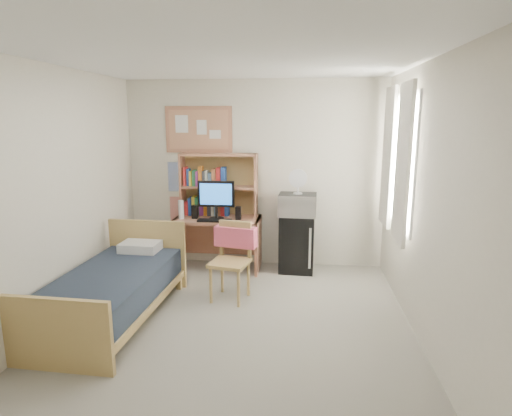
# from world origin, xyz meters

# --- Properties ---
(floor) EXTENTS (3.60, 4.20, 0.02)m
(floor) POSITION_xyz_m (0.00, 0.00, -0.01)
(floor) COLOR gray
(floor) RESTS_ON ground
(ceiling) EXTENTS (3.60, 4.20, 0.02)m
(ceiling) POSITION_xyz_m (0.00, 0.00, 2.60)
(ceiling) COLOR white
(ceiling) RESTS_ON wall_back
(wall_back) EXTENTS (3.60, 0.04, 2.60)m
(wall_back) POSITION_xyz_m (0.00, 2.10, 1.30)
(wall_back) COLOR silver
(wall_back) RESTS_ON floor
(wall_front) EXTENTS (3.60, 0.04, 2.60)m
(wall_front) POSITION_xyz_m (0.00, -2.10, 1.30)
(wall_front) COLOR silver
(wall_front) RESTS_ON floor
(wall_left) EXTENTS (0.04, 4.20, 2.60)m
(wall_left) POSITION_xyz_m (-1.80, 0.00, 1.30)
(wall_left) COLOR silver
(wall_left) RESTS_ON floor
(wall_right) EXTENTS (0.04, 4.20, 2.60)m
(wall_right) POSITION_xyz_m (1.80, 0.00, 1.30)
(wall_right) COLOR silver
(wall_right) RESTS_ON floor
(window_unit) EXTENTS (0.10, 1.40, 1.70)m
(window_unit) POSITION_xyz_m (1.75, 1.20, 1.60)
(window_unit) COLOR white
(window_unit) RESTS_ON wall_right
(curtain_left) EXTENTS (0.04, 0.55, 1.70)m
(curtain_left) POSITION_xyz_m (1.72, 0.80, 1.60)
(curtain_left) COLOR white
(curtain_left) RESTS_ON wall_right
(curtain_right) EXTENTS (0.04, 0.55, 1.70)m
(curtain_right) POSITION_xyz_m (1.72, 1.60, 1.60)
(curtain_right) COLOR white
(curtain_right) RESTS_ON wall_right
(bulletin_board) EXTENTS (0.94, 0.03, 0.64)m
(bulletin_board) POSITION_xyz_m (-0.78, 2.08, 1.92)
(bulletin_board) COLOR tan
(bulletin_board) RESTS_ON wall_back
(poster_wave) EXTENTS (0.30, 0.01, 0.42)m
(poster_wave) POSITION_xyz_m (-1.10, 2.09, 1.25)
(poster_wave) COLOR #294BA5
(poster_wave) RESTS_ON wall_back
(poster_japan) EXTENTS (0.28, 0.01, 0.36)m
(poster_japan) POSITION_xyz_m (-1.10, 2.09, 0.78)
(poster_japan) COLOR red
(poster_japan) RESTS_ON wall_back
(desk) EXTENTS (1.17, 0.59, 0.73)m
(desk) POSITION_xyz_m (-0.48, 1.79, 0.37)
(desk) COLOR #B07455
(desk) RESTS_ON floor
(desk_chair) EXTENTS (0.54, 0.54, 0.91)m
(desk_chair) POSITION_xyz_m (-0.14, 0.77, 0.45)
(desk_chair) COLOR tan
(desk_chair) RESTS_ON floor
(mini_fridge) EXTENTS (0.49, 0.49, 0.79)m
(mini_fridge) POSITION_xyz_m (0.62, 1.84, 0.40)
(mini_fridge) COLOR black
(mini_fridge) RESTS_ON floor
(bed) EXTENTS (1.02, 1.91, 0.51)m
(bed) POSITION_xyz_m (-1.28, 0.14, 0.26)
(bed) COLOR #1C2533
(bed) RESTS_ON floor
(hutch) EXTENTS (1.07, 0.27, 0.87)m
(hutch) POSITION_xyz_m (-0.48, 1.94, 1.17)
(hutch) COLOR #B07455
(hutch) RESTS_ON desk
(monitor) EXTENTS (0.50, 0.04, 0.53)m
(monitor) POSITION_xyz_m (-0.48, 1.73, 0.99)
(monitor) COLOR black
(monitor) RESTS_ON desk
(keyboard) EXTENTS (0.45, 0.14, 0.02)m
(keyboard) POSITION_xyz_m (-0.48, 1.59, 0.74)
(keyboard) COLOR black
(keyboard) RESTS_ON desk
(speaker_left) EXTENTS (0.08, 0.08, 0.18)m
(speaker_left) POSITION_xyz_m (-0.78, 1.73, 0.82)
(speaker_left) COLOR black
(speaker_left) RESTS_ON desk
(speaker_right) EXTENTS (0.07, 0.07, 0.18)m
(speaker_right) POSITION_xyz_m (-0.18, 1.73, 0.82)
(speaker_right) COLOR black
(speaker_right) RESTS_ON desk
(water_bottle) EXTENTS (0.07, 0.07, 0.26)m
(water_bottle) POSITION_xyz_m (-0.96, 1.69, 0.86)
(water_bottle) COLOR silver
(water_bottle) RESTS_ON desk
(hoodie) EXTENTS (0.52, 0.25, 0.24)m
(hoodie) POSITION_xyz_m (-0.10, 0.97, 0.70)
(hoodie) COLOR #E95875
(hoodie) RESTS_ON desk_chair
(microwave) EXTENTS (0.52, 0.40, 0.29)m
(microwave) POSITION_xyz_m (0.61, 1.82, 0.94)
(microwave) COLOR silver
(microwave) RESTS_ON mini_fridge
(desk_fan) EXTENTS (0.25, 0.25, 0.30)m
(desk_fan) POSITION_xyz_m (0.61, 1.82, 1.23)
(desk_fan) COLOR silver
(desk_fan) RESTS_ON microwave
(pillow) EXTENTS (0.46, 0.34, 0.11)m
(pillow) POSITION_xyz_m (-1.25, 0.89, 0.57)
(pillow) COLOR silver
(pillow) RESTS_ON bed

